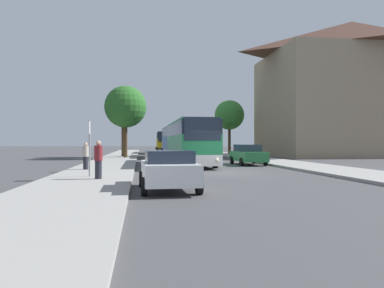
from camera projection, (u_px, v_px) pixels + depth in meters
The scene contains 15 objects.
ground_plane at pixel (223, 173), 21.19m from camera, with size 300.00×300.00×0.00m, color #424244.
sidewalk_left at pixel (97, 173), 20.24m from camera, with size 4.00×120.00×0.15m, color gray.
sidewalk_right at pixel (339, 171), 22.15m from camera, with size 4.00×120.00×0.15m, color gray.
building_right_background at pixel (352, 89), 47.83m from camera, with size 21.39×14.58×17.23m.
bus_front at pixel (190, 142), 28.81m from camera, with size 2.90×11.85×3.34m.
bus_middle at pixel (176, 141), 43.16m from camera, with size 2.82×11.94×3.55m.
bus_rear at pixel (165, 142), 58.88m from camera, with size 3.04×12.01×3.33m.
parked_car_left_curb at pixel (168, 169), 13.62m from camera, with size 2.12×4.14×1.46m.
parked_car_right_near at pixel (248, 154), 29.23m from camera, with size 2.07×4.65×1.58m.
bus_stop_sign at pixel (90, 142), 17.53m from camera, with size 0.08×0.45×2.65m.
pedestrian_waiting_near at pixel (86, 156), 22.17m from camera, with size 0.36×0.36×1.60m.
pedestrian_waiting_far at pixel (98, 160), 16.46m from camera, with size 0.36×0.36×1.68m.
tree_left_near at pixel (125, 107), 39.90m from camera, with size 4.47×4.47×7.65m.
tree_left_far at pixel (123, 108), 43.83m from camera, with size 4.11×4.11×7.78m.
tree_right_near at pixel (229, 115), 53.38m from camera, with size 4.23×4.23×7.64m.
Camera 1 is at (-4.62, -20.75, 1.76)m, focal length 35.00 mm.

